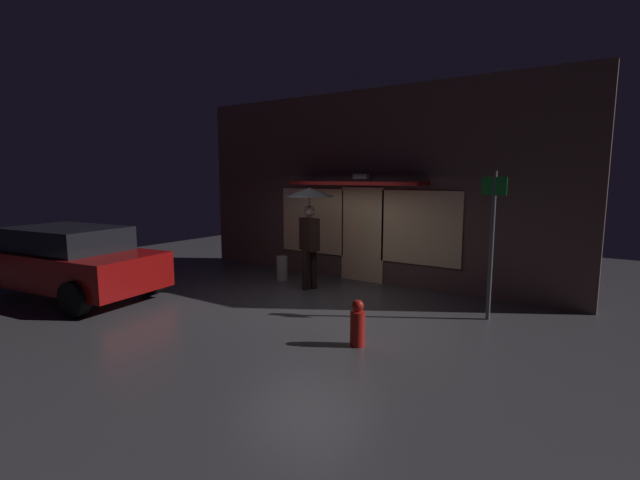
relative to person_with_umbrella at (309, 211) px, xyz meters
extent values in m
plane|color=#423F44|center=(0.55, -0.84, -1.71)|extent=(18.00, 18.00, 0.00)
cube|color=brown|center=(0.55, 1.51, 0.49)|extent=(9.51, 0.30, 4.39)
cube|color=#F9D199|center=(0.55, 1.34, -0.61)|extent=(1.10, 0.04, 2.20)
cube|color=#F9D199|center=(-0.88, 1.34, -0.36)|extent=(1.83, 0.04, 1.60)
cube|color=#F9D199|center=(1.97, 1.34, -0.36)|extent=(1.83, 0.04, 1.60)
cube|color=white|center=(0.55, 1.26, 0.74)|extent=(0.36, 0.16, 0.12)
cube|color=maroon|center=(0.55, 1.01, 0.59)|extent=(3.20, 0.70, 0.08)
cylinder|color=black|center=(0.04, 0.09, -1.28)|extent=(0.15, 0.15, 0.86)
cylinder|color=black|center=(-0.04, -0.09, -1.28)|extent=(0.15, 0.15, 0.86)
cube|color=black|center=(0.00, 0.00, -0.50)|extent=(0.52, 0.39, 0.70)
cube|color=silver|center=(-0.05, 0.12, -0.50)|extent=(0.14, 0.07, 0.56)
cube|color=red|center=(-0.05, 0.12, -0.52)|extent=(0.06, 0.04, 0.45)
sphere|color=#A07E6A|center=(0.00, 0.00, 0.00)|extent=(0.24, 0.24, 0.24)
cylinder|color=slate|center=(0.00, 0.00, 0.02)|extent=(0.02, 0.02, 0.96)
cone|color=black|center=(0.00, 0.00, 0.41)|extent=(1.10, 1.10, 0.18)
cube|color=maroon|center=(-3.73, -3.27, -1.09)|extent=(4.26, 2.27, 0.69)
cube|color=black|center=(-3.73, -3.27, -0.51)|extent=(2.46, 1.82, 0.47)
cylinder|color=black|center=(-2.48, -2.22, -1.39)|extent=(0.66, 0.31, 0.64)
cylinder|color=black|center=(-2.24, -3.93, -1.39)|extent=(0.66, 0.31, 0.64)
cylinder|color=black|center=(-5.22, -2.61, -1.39)|extent=(0.66, 0.31, 0.64)
cylinder|color=#595B60|center=(3.77, 0.03, -0.44)|extent=(0.07, 0.07, 2.54)
cube|color=#198C33|center=(3.77, 0.01, 0.58)|extent=(0.40, 0.02, 0.30)
cylinder|color=#9E998E|center=(-1.04, 0.32, -1.42)|extent=(0.27, 0.27, 0.57)
cylinder|color=#B21914|center=(2.53, -2.31, -1.45)|extent=(0.22, 0.22, 0.51)
sphere|color=#B21914|center=(2.53, -2.31, -1.11)|extent=(0.17, 0.17, 0.17)
camera|label=1|loc=(5.62, -7.78, 0.73)|focal=25.19mm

